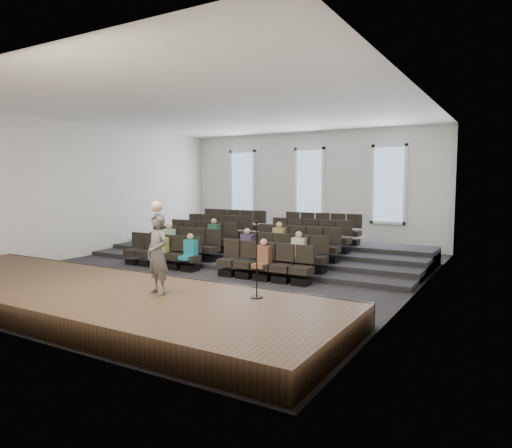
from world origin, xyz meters
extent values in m
plane|color=black|center=(0.00, 0.00, 0.00)|extent=(14.00, 14.00, 0.00)
cube|color=white|center=(0.00, 0.00, 5.01)|extent=(12.00, 14.00, 0.02)
cube|color=silver|center=(0.00, 7.02, 2.50)|extent=(12.00, 0.04, 5.00)
cube|color=silver|center=(-6.02, 0.00, 2.50)|extent=(0.04, 14.00, 5.00)
cube|color=silver|center=(6.02, 0.00, 2.50)|extent=(0.04, 14.00, 5.00)
cube|color=#472E1E|center=(0.00, -5.10, 0.25)|extent=(11.80, 3.60, 0.50)
cube|color=black|center=(0.00, -3.33, 0.25)|extent=(11.80, 0.06, 0.52)
cube|color=black|center=(0.00, 2.33, 0.07)|extent=(11.80, 4.80, 0.15)
cube|color=black|center=(0.00, 2.85, 0.15)|extent=(11.80, 3.75, 0.30)
cube|color=black|center=(0.00, 3.38, 0.22)|extent=(11.80, 2.70, 0.45)
cube|color=black|center=(0.00, 3.90, 0.30)|extent=(11.80, 1.65, 0.60)
cube|color=black|center=(-3.13, -0.60, 0.10)|extent=(0.47, 0.43, 0.20)
cube|color=black|center=(-3.13, -0.60, 0.41)|extent=(0.55, 0.50, 0.19)
cube|color=black|center=(-3.13, -0.39, 0.82)|extent=(0.55, 0.08, 0.50)
cube|color=black|center=(-2.53, -0.60, 0.10)|extent=(0.47, 0.43, 0.20)
cube|color=black|center=(-2.53, -0.60, 0.41)|extent=(0.55, 0.50, 0.19)
cube|color=black|center=(-2.53, -0.39, 0.82)|extent=(0.55, 0.08, 0.50)
cube|color=black|center=(-1.93, -0.60, 0.10)|extent=(0.47, 0.43, 0.20)
cube|color=black|center=(-1.93, -0.60, 0.41)|extent=(0.55, 0.50, 0.19)
cube|color=black|center=(-1.93, -0.39, 0.82)|extent=(0.55, 0.08, 0.50)
cube|color=black|center=(-1.33, -0.60, 0.10)|extent=(0.47, 0.43, 0.20)
cube|color=black|center=(-1.33, -0.60, 0.41)|extent=(0.55, 0.50, 0.19)
cube|color=black|center=(-1.33, -0.39, 0.82)|extent=(0.55, 0.08, 0.50)
cube|color=black|center=(-0.73, -0.60, 0.10)|extent=(0.47, 0.43, 0.20)
cube|color=black|center=(-0.73, -0.60, 0.41)|extent=(0.55, 0.50, 0.19)
cube|color=black|center=(-0.73, -0.39, 0.82)|extent=(0.55, 0.08, 0.50)
cube|color=black|center=(0.73, -0.60, 0.10)|extent=(0.47, 0.43, 0.20)
cube|color=black|center=(0.73, -0.60, 0.41)|extent=(0.55, 0.50, 0.19)
cube|color=black|center=(0.73, -0.39, 0.82)|extent=(0.55, 0.08, 0.50)
cube|color=black|center=(1.33, -0.60, 0.10)|extent=(0.47, 0.43, 0.20)
cube|color=black|center=(1.33, -0.60, 0.41)|extent=(0.55, 0.50, 0.19)
cube|color=black|center=(1.33, -0.39, 0.82)|extent=(0.55, 0.08, 0.50)
cube|color=black|center=(1.93, -0.60, 0.10)|extent=(0.47, 0.43, 0.20)
cube|color=black|center=(1.93, -0.60, 0.41)|extent=(0.55, 0.50, 0.19)
cube|color=black|center=(1.93, -0.39, 0.82)|extent=(0.55, 0.08, 0.50)
cube|color=black|center=(2.53, -0.60, 0.10)|extent=(0.47, 0.43, 0.20)
cube|color=black|center=(2.53, -0.60, 0.41)|extent=(0.55, 0.50, 0.19)
cube|color=black|center=(2.53, -0.39, 0.82)|extent=(0.55, 0.08, 0.50)
cube|color=black|center=(3.13, -0.60, 0.10)|extent=(0.47, 0.43, 0.20)
cube|color=black|center=(3.13, -0.60, 0.41)|extent=(0.55, 0.50, 0.19)
cube|color=black|center=(3.13, -0.39, 0.82)|extent=(0.55, 0.08, 0.50)
cube|color=black|center=(-3.13, 0.45, 0.25)|extent=(0.47, 0.43, 0.20)
cube|color=black|center=(-3.13, 0.45, 0.56)|extent=(0.55, 0.50, 0.19)
cube|color=black|center=(-3.13, 0.66, 0.97)|extent=(0.55, 0.08, 0.50)
cube|color=black|center=(-2.53, 0.45, 0.25)|extent=(0.47, 0.43, 0.20)
cube|color=black|center=(-2.53, 0.45, 0.56)|extent=(0.55, 0.50, 0.19)
cube|color=black|center=(-2.53, 0.66, 0.97)|extent=(0.55, 0.08, 0.50)
cube|color=black|center=(-1.93, 0.45, 0.25)|extent=(0.47, 0.43, 0.20)
cube|color=black|center=(-1.93, 0.45, 0.56)|extent=(0.55, 0.50, 0.19)
cube|color=black|center=(-1.93, 0.66, 0.97)|extent=(0.55, 0.08, 0.50)
cube|color=black|center=(-1.33, 0.45, 0.25)|extent=(0.47, 0.43, 0.20)
cube|color=black|center=(-1.33, 0.45, 0.56)|extent=(0.55, 0.50, 0.19)
cube|color=black|center=(-1.33, 0.66, 0.97)|extent=(0.55, 0.08, 0.50)
cube|color=black|center=(-0.73, 0.45, 0.25)|extent=(0.47, 0.43, 0.20)
cube|color=black|center=(-0.73, 0.45, 0.56)|extent=(0.55, 0.50, 0.19)
cube|color=black|center=(-0.73, 0.66, 0.97)|extent=(0.55, 0.08, 0.50)
cube|color=black|center=(0.73, 0.45, 0.25)|extent=(0.47, 0.43, 0.20)
cube|color=black|center=(0.73, 0.45, 0.56)|extent=(0.55, 0.50, 0.19)
cube|color=black|center=(0.73, 0.66, 0.97)|extent=(0.55, 0.08, 0.50)
cube|color=black|center=(1.33, 0.45, 0.25)|extent=(0.47, 0.43, 0.20)
cube|color=black|center=(1.33, 0.45, 0.56)|extent=(0.55, 0.50, 0.19)
cube|color=black|center=(1.33, 0.66, 0.97)|extent=(0.55, 0.08, 0.50)
cube|color=black|center=(1.93, 0.45, 0.25)|extent=(0.47, 0.43, 0.20)
cube|color=black|center=(1.93, 0.45, 0.56)|extent=(0.55, 0.50, 0.19)
cube|color=black|center=(1.93, 0.66, 0.97)|extent=(0.55, 0.08, 0.50)
cube|color=black|center=(2.53, 0.45, 0.25)|extent=(0.47, 0.43, 0.20)
cube|color=black|center=(2.53, 0.45, 0.56)|extent=(0.55, 0.50, 0.19)
cube|color=black|center=(2.53, 0.66, 0.97)|extent=(0.55, 0.08, 0.50)
cube|color=black|center=(3.13, 0.45, 0.25)|extent=(0.47, 0.43, 0.20)
cube|color=black|center=(3.13, 0.45, 0.56)|extent=(0.55, 0.50, 0.19)
cube|color=black|center=(3.13, 0.66, 0.97)|extent=(0.55, 0.08, 0.50)
cube|color=black|center=(-3.13, 1.50, 0.40)|extent=(0.47, 0.42, 0.20)
cube|color=black|center=(-3.13, 1.50, 0.71)|extent=(0.55, 0.50, 0.19)
cube|color=black|center=(-3.13, 1.71, 1.12)|extent=(0.55, 0.08, 0.50)
cube|color=black|center=(-2.53, 1.50, 0.40)|extent=(0.47, 0.42, 0.20)
cube|color=black|center=(-2.53, 1.50, 0.71)|extent=(0.55, 0.50, 0.19)
cube|color=black|center=(-2.53, 1.71, 1.12)|extent=(0.55, 0.08, 0.50)
cube|color=black|center=(-1.93, 1.50, 0.40)|extent=(0.47, 0.42, 0.20)
cube|color=black|center=(-1.93, 1.50, 0.71)|extent=(0.55, 0.50, 0.19)
cube|color=black|center=(-1.93, 1.71, 1.12)|extent=(0.55, 0.08, 0.50)
cube|color=black|center=(-1.33, 1.50, 0.40)|extent=(0.47, 0.42, 0.20)
cube|color=black|center=(-1.33, 1.50, 0.71)|extent=(0.55, 0.50, 0.19)
cube|color=black|center=(-1.33, 1.71, 1.12)|extent=(0.55, 0.08, 0.50)
cube|color=black|center=(-0.73, 1.50, 0.40)|extent=(0.47, 0.42, 0.20)
cube|color=black|center=(-0.73, 1.50, 0.71)|extent=(0.55, 0.50, 0.19)
cube|color=black|center=(-0.73, 1.71, 1.12)|extent=(0.55, 0.08, 0.50)
cube|color=black|center=(0.73, 1.50, 0.40)|extent=(0.47, 0.42, 0.20)
cube|color=black|center=(0.73, 1.50, 0.71)|extent=(0.55, 0.50, 0.19)
cube|color=black|center=(0.73, 1.71, 1.12)|extent=(0.55, 0.08, 0.50)
cube|color=black|center=(1.33, 1.50, 0.40)|extent=(0.47, 0.42, 0.20)
cube|color=black|center=(1.33, 1.50, 0.71)|extent=(0.55, 0.50, 0.19)
cube|color=black|center=(1.33, 1.71, 1.12)|extent=(0.55, 0.08, 0.50)
cube|color=black|center=(1.93, 1.50, 0.40)|extent=(0.47, 0.42, 0.20)
cube|color=black|center=(1.93, 1.50, 0.71)|extent=(0.55, 0.50, 0.19)
cube|color=black|center=(1.93, 1.71, 1.12)|extent=(0.55, 0.08, 0.50)
cube|color=black|center=(2.53, 1.50, 0.40)|extent=(0.47, 0.42, 0.20)
cube|color=black|center=(2.53, 1.50, 0.71)|extent=(0.55, 0.50, 0.19)
cube|color=black|center=(2.53, 1.71, 1.12)|extent=(0.55, 0.08, 0.50)
cube|color=black|center=(3.13, 1.50, 0.40)|extent=(0.47, 0.42, 0.20)
cube|color=black|center=(3.13, 1.50, 0.71)|extent=(0.55, 0.50, 0.19)
cube|color=black|center=(3.13, 1.71, 1.12)|extent=(0.55, 0.08, 0.50)
cube|color=black|center=(-3.13, 2.55, 0.55)|extent=(0.47, 0.42, 0.20)
cube|color=black|center=(-3.13, 2.55, 0.86)|extent=(0.55, 0.50, 0.19)
cube|color=black|center=(-3.13, 2.76, 1.27)|extent=(0.55, 0.08, 0.50)
cube|color=black|center=(-2.53, 2.55, 0.55)|extent=(0.47, 0.42, 0.20)
cube|color=black|center=(-2.53, 2.55, 0.86)|extent=(0.55, 0.50, 0.19)
cube|color=black|center=(-2.53, 2.76, 1.27)|extent=(0.55, 0.08, 0.50)
cube|color=black|center=(-1.93, 2.55, 0.55)|extent=(0.47, 0.42, 0.20)
cube|color=black|center=(-1.93, 2.55, 0.86)|extent=(0.55, 0.50, 0.19)
cube|color=black|center=(-1.93, 2.76, 1.27)|extent=(0.55, 0.08, 0.50)
cube|color=black|center=(-1.33, 2.55, 0.55)|extent=(0.47, 0.42, 0.20)
cube|color=black|center=(-1.33, 2.55, 0.86)|extent=(0.55, 0.50, 0.19)
cube|color=black|center=(-1.33, 2.76, 1.27)|extent=(0.55, 0.08, 0.50)
cube|color=black|center=(-0.73, 2.55, 0.55)|extent=(0.47, 0.42, 0.20)
cube|color=black|center=(-0.73, 2.55, 0.86)|extent=(0.55, 0.50, 0.19)
cube|color=black|center=(-0.73, 2.76, 1.27)|extent=(0.55, 0.08, 0.50)
cube|color=black|center=(0.73, 2.55, 0.55)|extent=(0.47, 0.42, 0.20)
cube|color=black|center=(0.73, 2.55, 0.86)|extent=(0.55, 0.50, 0.19)
cube|color=black|center=(0.73, 2.76, 1.27)|extent=(0.55, 0.08, 0.50)
cube|color=black|center=(1.33, 2.55, 0.55)|extent=(0.47, 0.42, 0.20)
cube|color=black|center=(1.33, 2.55, 0.86)|extent=(0.55, 0.50, 0.19)
cube|color=black|center=(1.33, 2.76, 1.27)|extent=(0.55, 0.08, 0.50)
cube|color=black|center=(1.93, 2.55, 0.55)|extent=(0.47, 0.42, 0.20)
cube|color=black|center=(1.93, 2.55, 0.86)|extent=(0.55, 0.50, 0.19)
cube|color=black|center=(1.93, 2.76, 1.27)|extent=(0.55, 0.08, 0.50)
cube|color=black|center=(2.53, 2.55, 0.55)|extent=(0.47, 0.42, 0.20)
cube|color=black|center=(2.53, 2.55, 0.86)|extent=(0.55, 0.50, 0.19)
cube|color=black|center=(2.53, 2.76, 1.27)|extent=(0.55, 0.08, 0.50)
cube|color=black|center=(3.13, 2.55, 0.55)|extent=(0.47, 0.42, 0.20)
cube|color=black|center=(3.13, 2.55, 0.86)|extent=(0.55, 0.50, 0.19)
cube|color=black|center=(3.13, 2.76, 1.27)|extent=(0.55, 0.08, 0.50)
cube|color=black|center=(-3.13, 3.60, 0.70)|extent=(0.47, 0.42, 0.20)
cube|color=black|center=(-3.13, 3.60, 1.01)|extent=(0.55, 0.50, 0.19)
cube|color=black|center=(-3.13, 3.81, 1.42)|extent=(0.55, 0.08, 0.50)
cube|color=black|center=(-2.53, 3.60, 0.70)|extent=(0.47, 0.42, 0.20)
cube|color=black|center=(-2.53, 3.60, 1.01)|extent=(0.55, 0.50, 0.19)
cube|color=black|center=(-2.53, 3.81, 1.42)|extent=(0.55, 0.08, 0.50)
cube|color=black|center=(-1.93, 3.60, 0.70)|extent=(0.47, 0.42, 0.20)
cube|color=black|center=(-1.93, 3.60, 1.01)|extent=(0.55, 0.50, 0.19)
cube|color=black|center=(-1.93, 3.81, 1.42)|extent=(0.55, 0.08, 0.50)
cube|color=black|center=(-1.33, 3.60, 0.70)|extent=(0.47, 0.42, 0.20)
cube|color=black|center=(-1.33, 3.60, 1.01)|extent=(0.55, 0.50, 0.19)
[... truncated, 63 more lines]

